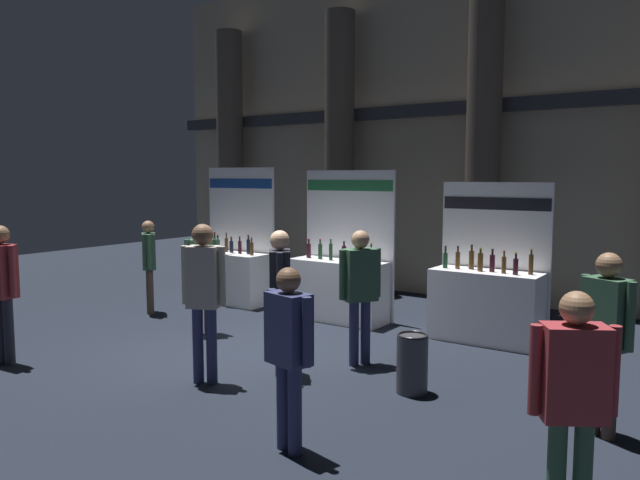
{
  "coord_description": "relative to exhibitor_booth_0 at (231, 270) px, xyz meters",
  "views": [
    {
      "loc": [
        5.42,
        -6.19,
        2.39
      ],
      "look_at": [
        0.08,
        1.54,
        1.4
      ],
      "focal_mm": 34.34,
      "sensor_mm": 36.0,
      "label": 1
    }
  ],
  "objects": [
    {
      "name": "visitor_6",
      "position": [
        7.04,
        -4.32,
        0.38
      ],
      "size": [
        0.51,
        0.42,
        1.65
      ],
      "rotation": [
        0.0,
        0.0,
        0.54
      ],
      "color": "#33563D",
      "rests_on": "ground_plane"
    },
    {
      "name": "exhibitor_booth_0",
      "position": [
        0.0,
        0.0,
        0.0
      ],
      "size": [
        1.61,
        0.72,
        2.55
      ],
      "color": "white",
      "rests_on": "ground_plane"
    },
    {
      "name": "visitor_1",
      "position": [
        3.39,
        -2.8,
        0.44
      ],
      "size": [
        0.42,
        0.45,
        1.75
      ],
      "rotation": [
        0.0,
        0.0,
        5.38
      ],
      "color": "#23232D",
      "rests_on": "ground_plane"
    },
    {
      "name": "ground_plane",
      "position": [
        2.45,
        -2.25,
        -0.61
      ],
      "size": [
        25.11,
        25.11,
        0.0
      ],
      "primitive_type": "plane",
      "color": "black"
    },
    {
      "name": "visitor_5",
      "position": [
        4.74,
        -4.39,
        0.35
      ],
      "size": [
        0.55,
        0.33,
        1.62
      ],
      "rotation": [
        0.0,
        0.0,
        6.04
      ],
      "color": "navy",
      "rests_on": "ground_plane"
    },
    {
      "name": "visitor_2",
      "position": [
        6.92,
        -2.5,
        0.41
      ],
      "size": [
        0.5,
        0.39,
        1.71
      ],
      "rotation": [
        0.0,
        0.0,
        5.83
      ],
      "color": "#47382D",
      "rests_on": "ground_plane"
    },
    {
      "name": "visitor_3",
      "position": [
        1.23,
        -1.96,
        0.38
      ],
      "size": [
        0.42,
        0.42,
        1.67
      ],
      "rotation": [
        0.0,
        0.0,
        3.96
      ],
      "color": "#47382D",
      "rests_on": "ground_plane"
    },
    {
      "name": "hall_colonnade",
      "position": [
        2.45,
        2.77,
        2.59
      ],
      "size": [
        12.55,
        1.06,
        6.65
      ],
      "color": "tan",
      "rests_on": "ground_plane"
    },
    {
      "name": "visitor_4",
      "position": [
        -0.55,
        -1.48,
        0.35
      ],
      "size": [
        0.46,
        0.42,
        1.62
      ],
      "rotation": [
        0.0,
        0.0,
        5.6
      ],
      "color": "#47382D",
      "rests_on": "ground_plane"
    },
    {
      "name": "visitor_7",
      "position": [
        2.87,
        -3.55,
        0.5
      ],
      "size": [
        0.48,
        0.37,
        1.85
      ],
      "rotation": [
        0.0,
        0.0,
        3.58
      ],
      "color": "navy",
      "rests_on": "ground_plane"
    },
    {
      "name": "exhibitor_booth_1",
      "position": [
        2.45,
        -0.03,
        0.01
      ],
      "size": [
        1.72,
        0.66,
        2.48
      ],
      "color": "white",
      "rests_on": "ground_plane"
    },
    {
      "name": "visitor_8",
      "position": [
        3.98,
        -1.93,
        0.42
      ],
      "size": [
        0.42,
        0.5,
        1.72
      ],
      "rotation": [
        0.0,
        0.0,
        1.0
      ],
      "color": "navy",
      "rests_on": "ground_plane"
    },
    {
      "name": "exhibitor_booth_2",
      "position": [
        4.92,
        0.06,
        -0.0
      ],
      "size": [
        1.63,
        0.66,
        2.3
      ],
      "color": "white",
      "rests_on": "ground_plane"
    },
    {
      "name": "visitor_0",
      "position": [
        0.25,
        -4.47,
        0.45
      ],
      "size": [
        0.51,
        0.28,
        1.78
      ],
      "rotation": [
        0.0,
        0.0,
        0.1
      ],
      "color": "#23232D",
      "rests_on": "ground_plane"
    },
    {
      "name": "trash_bin",
      "position": [
        4.98,
        -2.47,
        -0.28
      ],
      "size": [
        0.35,
        0.35,
        0.66
      ],
      "color": "#38383D",
      "rests_on": "ground_plane"
    }
  ]
}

